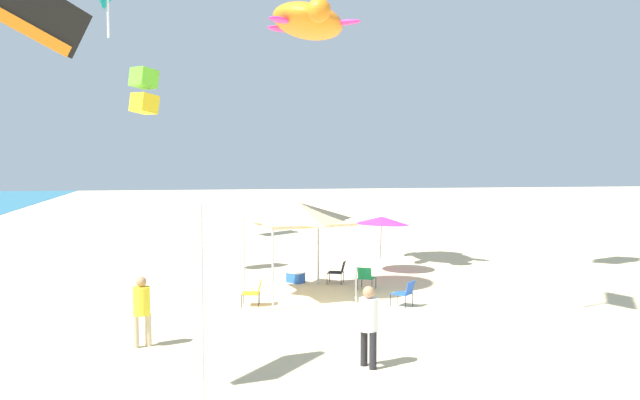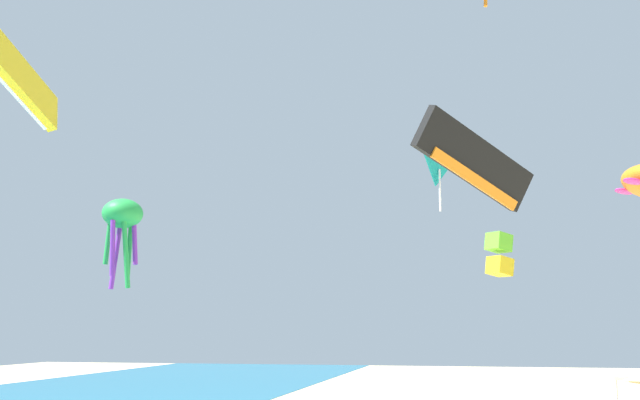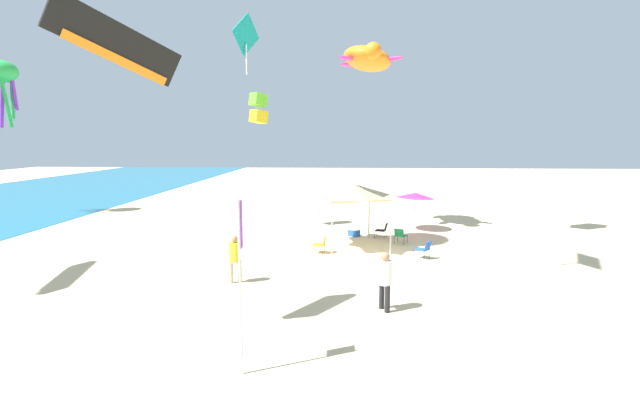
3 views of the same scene
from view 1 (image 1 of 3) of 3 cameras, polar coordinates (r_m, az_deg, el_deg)
The scene contains 13 objects.
ground at distance 23.39m, azimuth 2.51°, elevation -8.37°, with size 120.00×120.00×0.10m, color beige.
canopy_tent at distance 24.58m, azimuth -1.76°, elevation -0.99°, with size 4.07×3.61×3.18m.
beach_umbrella at distance 29.33m, azimuth 4.80°, elevation -1.59°, with size 2.21×2.21×2.31m.
folding_chair_near_cooler at distance 25.99m, azimuth 3.56°, elevation -5.91°, with size 0.79×0.74×0.82m.
folding_chair_right_of_tent at distance 23.52m, azimuth -5.10°, elevation -7.01°, with size 0.60×0.68×0.82m.
folding_chair_left_of_tent at distance 23.47m, azimuth 6.59°, elevation -7.05°, with size 0.80×0.81×0.82m.
folding_chair_facing_ocean at distance 27.13m, azimuth 1.44°, elevation -5.47°, with size 0.68×0.75×0.82m.
cooler_box at distance 27.32m, azimuth -1.90°, elevation -5.98°, with size 0.72×0.73×0.40m.
banner_flag at distance 12.66m, azimuth -9.10°, elevation -7.74°, with size 0.36×0.06×4.11m.
person_by_tent at distance 19.21m, azimuth -13.62°, elevation -7.93°, with size 0.43×0.46×1.80m.
person_kite_handler at distance 17.04m, azimuth 3.78°, elevation -9.22°, with size 0.47×0.45×1.89m.
kite_turtle_orange at distance 29.51m, azimuth -0.93°, elevation 13.66°, with size 4.33×3.82×1.83m.
kite_box_lime at distance 28.63m, azimuth -13.44°, elevation 8.20°, with size 1.16×1.16×1.75m.
Camera 1 is at (-22.49, 3.84, 5.11)m, focal length 41.42 mm.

